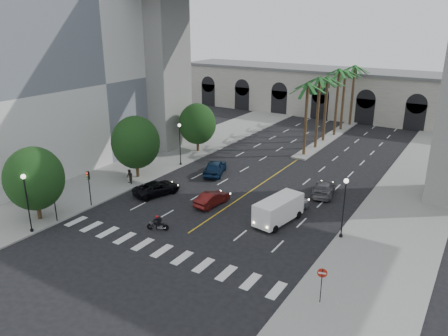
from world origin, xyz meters
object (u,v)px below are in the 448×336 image
lamp_post_left_near (27,198)px  traffic_signal_near (54,196)px  car_c (157,188)px  pedestrian_b (130,177)px  lamp_post_left_far (180,141)px  pedestrian_a (43,189)px  cargo_van (278,209)px  lamp_post_right (344,203)px  motorcycle_rider (158,223)px  car_b (212,199)px  car_e (215,167)px  car_a (292,204)px  do_not_enter_sign (322,278)px  car_d (324,188)px  traffic_signal_far (89,183)px

lamp_post_left_near → traffic_signal_near: bearing=87.7°
car_c → pedestrian_b: pedestrian_b is taller
lamp_post_left_far → pedestrian_a: 16.77m
lamp_post_left_far → cargo_van: 18.92m
lamp_post_left_near → lamp_post_right: same height
motorcycle_rider → car_b: 6.97m
lamp_post_right → car_e: 19.20m
cargo_van → pedestrian_a: bearing=-151.5°
car_a → pedestrian_b: size_ratio=2.65×
pedestrian_b → cargo_van: bearing=19.5°
car_a → do_not_enter_sign: (7.21, -12.15, 1.17)m
traffic_signal_near → car_d: (18.23, 18.89, -1.80)m
car_b → car_c: car_c is taller
pedestrian_a → lamp_post_left_near: bearing=-78.3°
lamp_post_left_far → motorcycle_rider: lamp_post_left_far is taller
lamp_post_left_near → traffic_signal_near: 2.60m
car_b → car_c: 6.44m
car_b → do_not_enter_sign: do_not_enter_sign is taller
traffic_signal_far → car_b: (9.80, 6.52, -1.83)m
traffic_signal_near → traffic_signal_far: 4.00m
cargo_van → motorcycle_rider: bearing=-130.7°
lamp_post_left_far → cargo_van: size_ratio=0.96×
lamp_post_left_near → lamp_post_left_far: size_ratio=1.00×
car_a → car_e: 12.80m
traffic_signal_near → pedestrian_b: bearing=94.7°
lamp_post_left_far → cargo_van: (17.02, -8.03, -1.95)m
traffic_signal_far → car_e: traffic_signal_far is taller
car_d → cargo_van: 8.54m
lamp_post_left_near → traffic_signal_far: bearing=89.1°
lamp_post_left_far → car_e: 5.85m
car_d → pedestrian_a: 28.59m
motorcycle_rider → do_not_enter_sign: 15.77m
car_a → traffic_signal_far: bearing=34.8°
traffic_signal_near → lamp_post_right: bearing=24.8°
traffic_signal_near → car_a: traffic_signal_near is taller
traffic_signal_far → car_b: bearing=33.6°
traffic_signal_far → car_d: traffic_signal_far is taller
traffic_signal_far → do_not_enter_sign: (24.30, -2.87, -0.60)m
lamp_post_left_near → pedestrian_a: (-5.24, 5.20, -2.08)m
cargo_van → lamp_post_right: bearing=9.6°
lamp_post_right → traffic_signal_near: 25.02m
lamp_post_left_far → do_not_enter_sign: 29.98m
lamp_post_right → pedestrian_a: (-28.04, -7.80, -2.08)m
car_a → motorcycle_rider: bearing=55.6°
do_not_enter_sign → lamp_post_left_near: bearing=171.2°
cargo_van → do_not_enter_sign: 11.92m
car_b → lamp_post_right: bearing=-174.9°
car_a → cargo_van: cargo_van is taller
car_e → lamp_post_right: bearing=136.3°
motorcycle_rider → cargo_van: (8.14, 6.84, 0.63)m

